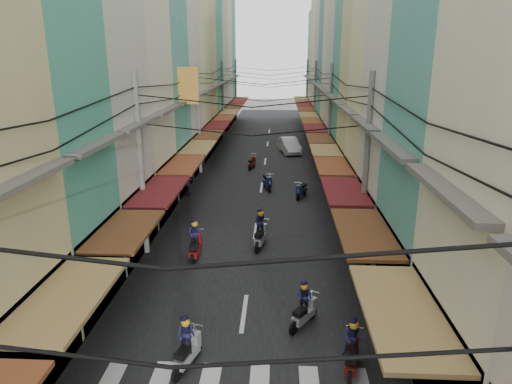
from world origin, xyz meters
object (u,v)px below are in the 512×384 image
(bicycle, at_px, (408,310))
(traffic_sign, at_px, (376,241))
(white_car, at_px, (289,153))
(market_umbrella, at_px, (450,265))

(bicycle, xyz_separation_m, traffic_sign, (-1.10, 1.04, 2.23))
(white_car, distance_m, market_umbrella, 28.30)
(white_car, height_order, market_umbrella, market_umbrella)
(bicycle, distance_m, traffic_sign, 2.69)
(white_car, height_order, traffic_sign, traffic_sign)
(white_car, bearing_deg, market_umbrella, -92.34)
(market_umbrella, bearing_deg, white_car, 99.79)
(white_car, relative_size, traffic_sign, 1.63)
(white_car, xyz_separation_m, traffic_sign, (2.66, -26.23, 2.23))
(bicycle, xyz_separation_m, market_umbrella, (1.04, -0.54, 2.08))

